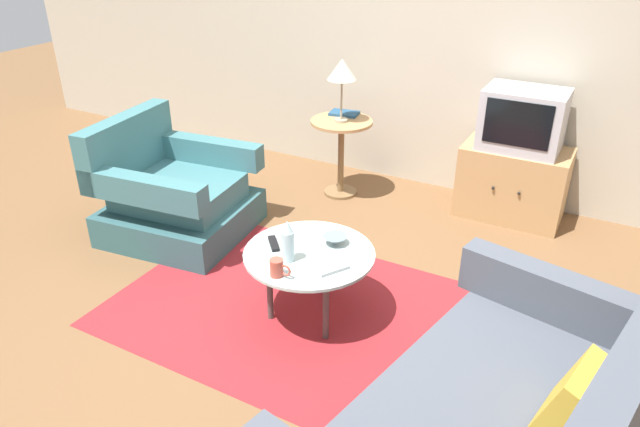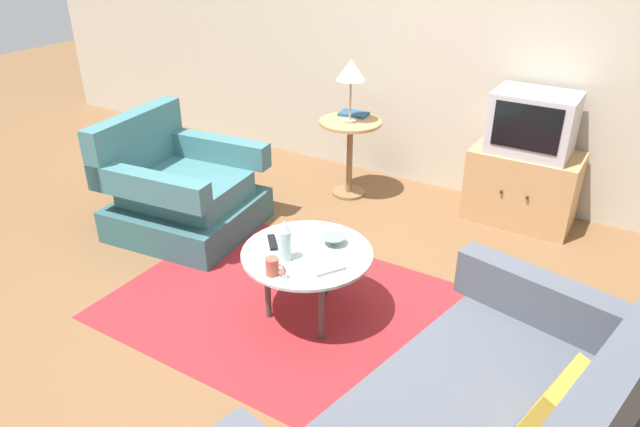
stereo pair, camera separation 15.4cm
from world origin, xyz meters
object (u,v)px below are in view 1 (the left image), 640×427
object	(u,v)px
mug	(277,268)
table_lamp	(342,71)
tv_remote_dark	(274,243)
armchair	(173,196)
book	(344,113)
tv_stand	(512,182)
coffee_table	(309,258)
vase	(288,242)
bowl	(335,240)
side_table	(341,142)
television	(523,120)
tv_remote_silver	(334,270)

from	to	relation	value
mug	table_lamp	bearing A→B (deg)	106.89
mug	tv_remote_dark	bearing A→B (deg)	126.42
armchair	book	world-z (taller)	armchair
tv_stand	coffee_table	bearing A→B (deg)	-111.79
vase	table_lamp	bearing A→B (deg)	107.38
tv_stand	bowl	xyz separation A→B (m)	(-0.66, -1.71, 0.18)
table_lamp	coffee_table	bearing A→B (deg)	-69.35
table_lamp	mug	size ratio (longest dim) A/B	3.98
coffee_table	table_lamp	distance (m)	1.80
mug	coffee_table	bearing A→B (deg)	84.47
side_table	bowl	xyz separation A→B (m)	(0.68, -1.43, -0.01)
tv_stand	vase	xyz separation A→B (m)	(-0.81, -2.00, 0.27)
side_table	vase	xyz separation A→B (m)	(0.54, -1.71, 0.09)
television	table_lamp	xyz separation A→B (m)	(-1.34, -0.30, 0.26)
armchair	tv_stand	size ratio (longest dim) A/B	1.33
coffee_table	tv_remote_silver	world-z (taller)	tv_remote_silver
tv_stand	table_lamp	size ratio (longest dim) A/B	1.58
coffee_table	table_lamp	xyz separation A→B (m)	(-0.59, 1.56, 0.66)
table_lamp	book	bearing A→B (deg)	108.32
coffee_table	tv_remote_silver	size ratio (longest dim) A/B	4.21
side_table	tv_stand	distance (m)	1.39
television	tv_remote_dark	xyz separation A→B (m)	(-0.97, -1.89, -0.34)
mug	book	size ratio (longest dim) A/B	0.50
mug	bowl	world-z (taller)	mug
table_lamp	tv_remote_silver	xyz separation A→B (m)	(0.80, -1.67, -0.61)
tv_stand	bowl	size ratio (longest dim) A/B	5.53
television	book	world-z (taller)	television
coffee_table	book	world-z (taller)	book
television	tv_remote_dark	size ratio (longest dim) A/B	3.88
coffee_table	armchair	bearing A→B (deg)	163.15
bowl	book	xyz separation A→B (m)	(-0.73, 1.57, 0.20)
coffee_table	book	xyz separation A→B (m)	(-0.64, 1.73, 0.27)
armchair	vase	world-z (taller)	armchair
armchair	vase	size ratio (longest dim) A/B	4.23
armchair	vase	bearing A→B (deg)	61.16
vase	tv_remote_silver	size ratio (longest dim) A/B	1.38
armchair	bowl	world-z (taller)	armchair
coffee_table	bowl	xyz separation A→B (m)	(0.09, 0.15, 0.06)
tv_remote_dark	tv_remote_silver	world-z (taller)	same
tv_remote_dark	tv_remote_silver	xyz separation A→B (m)	(0.43, -0.08, 0.00)
side_table	mug	bearing A→B (deg)	-73.10
vase	tv_remote_dark	size ratio (longest dim) A/B	1.66
mug	side_table	bearing A→B (deg)	106.90
table_lamp	tv_remote_silver	distance (m)	1.95
bowl	table_lamp	bearing A→B (deg)	115.58
coffee_table	mug	size ratio (longest dim) A/B	6.01
bowl	mug	bearing A→B (deg)	-104.37
table_lamp	book	world-z (taller)	table_lamp
mug	book	xyz separation A→B (m)	(-0.62, 2.01, 0.18)
coffee_table	tv_remote_silver	xyz separation A→B (m)	(0.21, -0.11, 0.05)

